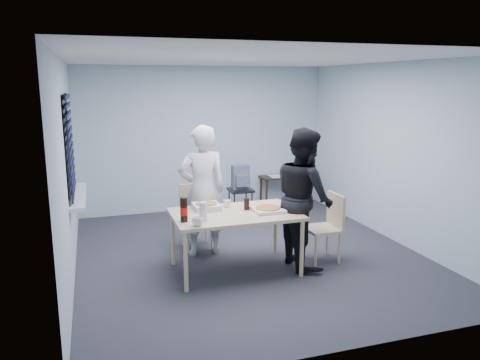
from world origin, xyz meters
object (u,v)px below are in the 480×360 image
object	(u,v)px
chair_right	(328,222)
backpack	(241,177)
dining_table	(235,217)
person_white	(202,191)
mug_b	(227,204)
soda_bottle	(184,210)
mug_a	(197,222)
side_table	(283,180)
chair_far	(196,211)
person_black	(304,198)
stool	(240,195)

from	to	relation	value
chair_right	backpack	distance (m)	2.18
dining_table	person_white	world-z (taller)	person_white
mug_b	soda_bottle	xyz separation A→B (m)	(-0.64, -0.46, 0.09)
mug_a	soda_bottle	bearing A→B (deg)	117.84
side_table	mug_a	world-z (taller)	mug_a
chair_far	backpack	world-z (taller)	backpack
person_black	soda_bottle	size ratio (longest dim) A/B	6.24
person_white	stool	size ratio (longest dim) A/B	3.27
chair_right	side_table	size ratio (longest dim) A/B	1.04
chair_far	person_black	bearing A→B (deg)	-43.90
mug_b	backpack	bearing A→B (deg)	67.04
person_white	mug_b	bearing A→B (deg)	118.31
chair_far	soda_bottle	bearing A→B (deg)	-108.02
side_table	backpack	xyz separation A→B (m)	(-1.07, -0.69, 0.25)
person_white	backpack	xyz separation A→B (m)	(0.98, 1.38, -0.14)
soda_bottle	person_white	bearing A→B (deg)	64.18
chair_far	mug_b	world-z (taller)	chair_far
side_table	backpack	distance (m)	1.29
dining_table	chair_far	distance (m)	1.10
person_black	stool	bearing A→B (deg)	3.99
chair_far	person_white	xyz separation A→B (m)	(0.02, -0.36, 0.37)
person_white	backpack	size ratio (longest dim) A/B	4.33
side_table	mug_b	distance (m)	3.10
chair_right	soda_bottle	size ratio (longest dim) A/B	3.14
chair_right	backpack	xyz separation A→B (m)	(-0.53, 2.11, 0.23)
person_white	chair_far	bearing A→B (deg)	-86.63
chair_far	person_white	size ratio (longest dim) A/B	0.50
chair_far	chair_right	distance (m)	1.88
dining_table	soda_bottle	xyz separation A→B (m)	(-0.67, -0.18, 0.20)
mug_a	stool	bearing A→B (deg)	62.31
chair_far	mug_a	world-z (taller)	chair_far
chair_far	chair_right	world-z (taller)	same
person_white	soda_bottle	size ratio (longest dim) A/B	6.24
stool	mug_a	size ratio (longest dim) A/B	4.40
stool	soda_bottle	bearing A→B (deg)	-121.82
backpack	mug_b	distance (m)	1.95
side_table	mug_b	bearing A→B (deg)	-126.35
person_black	side_table	xyz separation A→B (m)	(0.92, 2.83, -0.39)
chair_right	person_black	distance (m)	0.53
dining_table	mug_a	distance (m)	0.69
person_black	mug_a	distance (m)	1.48
soda_bottle	mug_b	bearing A→B (deg)	35.25
chair_far	person_white	world-z (taller)	person_white
mug_b	dining_table	bearing A→B (deg)	-85.20
stool	mug_a	distance (m)	2.81
soda_bottle	stool	bearing A→B (deg)	58.18
side_table	stool	distance (m)	1.26
backpack	side_table	bearing A→B (deg)	45.91
mug_b	soda_bottle	size ratio (longest dim) A/B	0.35
backpack	soda_bottle	distance (m)	2.66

